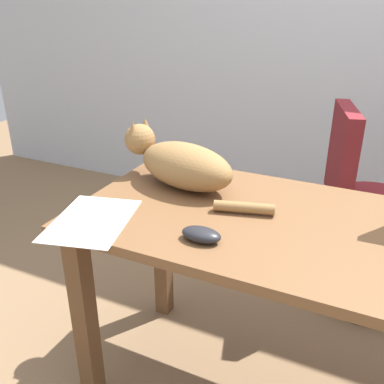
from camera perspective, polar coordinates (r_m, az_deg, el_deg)
The scene contains 5 objects.
desk at distance 1.29m, azimuth 21.49°, elevation -9.56°, with size 1.68×0.64×0.71m.
office_chair at distance 2.06m, azimuth 21.78°, elevation -3.87°, with size 0.50×0.48×0.89m.
cat at distance 1.44m, azimuth -1.62°, elevation 3.91°, with size 0.60×0.27×0.20m.
computer_mouse at distance 1.14m, azimuth 1.14°, elevation -5.64°, with size 0.11×0.06×0.04m, color #232328.
paper_sheet at distance 1.28m, azimuth -13.23°, elevation -3.62°, with size 0.21×0.30×0.00m, color white.
Camera 1 is at (0.00, -1.09, 1.30)m, focal length 40.14 mm.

